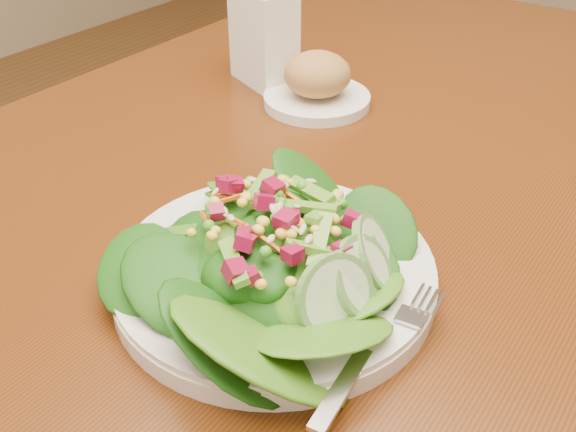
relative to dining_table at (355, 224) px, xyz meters
The scene contains 4 objects.
dining_table is the anchor object (origin of this frame).
salad_plate 0.28m from the dining_table, 74.55° to the right, with size 0.28×0.28×0.08m.
bread_plate 0.19m from the dining_table, 144.68° to the left, with size 0.14×0.14×0.07m.
napkin_holder 0.29m from the dining_table, 155.10° to the left, with size 0.11×0.09×0.13m.
Camera 1 is at (0.32, -0.58, 1.11)m, focal length 40.00 mm.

